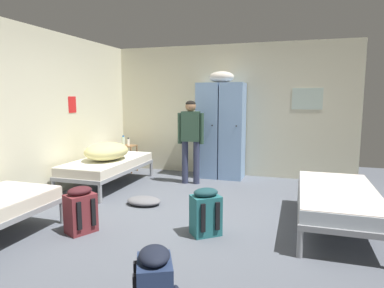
# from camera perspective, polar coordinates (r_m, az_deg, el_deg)

# --- Properties ---
(ground_plane) EXTENTS (8.61, 8.61, 0.00)m
(ground_plane) POSITION_cam_1_polar(r_m,az_deg,el_deg) (4.53, -1.05, -12.43)
(ground_plane) COLOR #565B66
(room_backdrop) EXTENTS (4.91, 5.44, 2.62)m
(room_backdrop) POSITION_cam_1_polar(r_m,az_deg,el_deg) (5.94, -8.69, 5.25)
(room_backdrop) COLOR beige
(room_backdrop) RESTS_ON ground_plane
(locker_bank) EXTENTS (0.90, 0.55, 2.07)m
(locker_bank) POSITION_cam_1_polar(r_m,az_deg,el_deg) (6.63, 4.91, 2.63)
(locker_bank) COLOR #7A9ECC
(locker_bank) RESTS_ON ground_plane
(shelf_unit) EXTENTS (0.38, 0.30, 0.57)m
(shelf_unit) POSITION_cam_1_polar(r_m,az_deg,el_deg) (7.30, -10.98, -1.95)
(shelf_unit) COLOR brown
(shelf_unit) RESTS_ON ground_plane
(bed_right) EXTENTS (0.90, 1.90, 0.49)m
(bed_right) POSITION_cam_1_polar(r_m,az_deg,el_deg) (4.45, 23.37, -8.35)
(bed_right) COLOR gray
(bed_right) RESTS_ON ground_plane
(bed_left_rear) EXTENTS (0.90, 1.90, 0.49)m
(bed_left_rear) POSITION_cam_1_polar(r_m,az_deg,el_deg) (6.19, -14.04, -3.47)
(bed_left_rear) COLOR gray
(bed_left_rear) RESTS_ON ground_plane
(bedding_heap) EXTENTS (0.69, 0.89, 0.31)m
(bedding_heap) POSITION_cam_1_polar(r_m,az_deg,el_deg) (6.06, -14.23, -1.20)
(bedding_heap) COLOR #D1C67F
(bedding_heap) RESTS_ON bed_left_rear
(person_traveler) EXTENTS (0.48, 0.24, 1.52)m
(person_traveler) POSITION_cam_1_polar(r_m,az_deg,el_deg) (6.11, -0.22, 1.69)
(person_traveler) COLOR #2D334C
(person_traveler) RESTS_ON ground_plane
(water_bottle) EXTENTS (0.07, 0.07, 0.20)m
(water_bottle) POSITION_cam_1_polar(r_m,az_deg,el_deg) (7.31, -11.53, 0.55)
(water_bottle) COLOR silver
(water_bottle) RESTS_ON shelf_unit
(lotion_bottle) EXTENTS (0.05, 0.05, 0.17)m
(lotion_bottle) POSITION_cam_1_polar(r_m,az_deg,el_deg) (7.18, -10.71, 0.32)
(lotion_bottle) COLOR white
(lotion_bottle) RESTS_ON shelf_unit
(backpack_navy) EXTENTS (0.40, 0.39, 0.55)m
(backpack_navy) POSITION_cam_1_polar(r_m,az_deg,el_deg) (2.57, -6.06, -23.00)
(backpack_navy) COLOR navy
(backpack_navy) RESTS_ON ground_plane
(backpack_teal) EXTENTS (0.41, 0.42, 0.55)m
(backpack_teal) POSITION_cam_1_polar(r_m,az_deg,el_deg) (3.97, 2.26, -11.48)
(backpack_teal) COLOR #23666B
(backpack_teal) RESTS_ON ground_plane
(backpack_maroon) EXTENTS (0.41, 0.39, 0.55)m
(backpack_maroon) POSITION_cam_1_polar(r_m,az_deg,el_deg) (4.23, -18.38, -10.63)
(backpack_maroon) COLOR maroon
(backpack_maroon) RESTS_ON ground_plane
(clothes_pile_grey) EXTENTS (0.51, 0.37, 0.11)m
(clothes_pile_grey) POSITION_cam_1_polar(r_m,az_deg,el_deg) (5.10, -8.14, -9.49)
(clothes_pile_grey) COLOR slate
(clothes_pile_grey) RESTS_ON ground_plane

